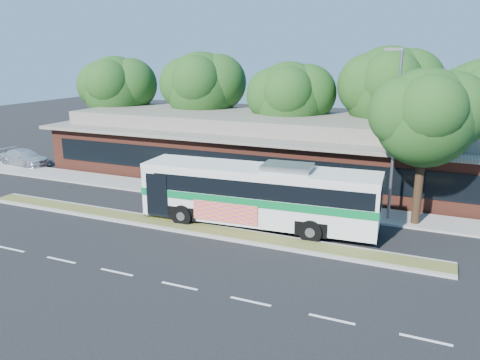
{
  "coord_description": "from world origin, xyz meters",
  "views": [
    {
      "loc": [
        11.73,
        -19.25,
        8.76
      ],
      "look_at": [
        1.8,
        3.75,
        2.0
      ],
      "focal_mm": 35.0,
      "sensor_mm": 36.0,
      "label": 1
    }
  ],
  "objects": [
    {
      "name": "median_strip",
      "position": [
        0.0,
        0.6,
        0.07
      ],
      "size": [
        26.0,
        1.1,
        0.15
      ],
      "primitive_type": "cube",
      "color": "#4C5524",
      "rests_on": "ground"
    },
    {
      "name": "sedan",
      "position": [
        -19.0,
        7.8,
        0.66
      ],
      "size": [
        4.71,
        2.33,
        1.32
      ],
      "primitive_type": "imported",
      "rotation": [
        0.0,
        0.0,
        1.46
      ],
      "color": "silver",
      "rests_on": "ground"
    },
    {
      "name": "tree_bg_b",
      "position": [
        -6.57,
        16.14,
        6.14
      ],
      "size": [
        6.69,
        6.0,
        9.0
      ],
      "color": "black",
      "rests_on": "ground"
    },
    {
      "name": "tree_bg_d",
      "position": [
        8.45,
        16.15,
        6.42
      ],
      "size": [
        6.91,
        6.2,
        9.37
      ],
      "color": "black",
      "rests_on": "ground"
    },
    {
      "name": "sidewalk",
      "position": [
        0.0,
        6.4,
        0.06
      ],
      "size": [
        44.0,
        2.6,
        0.12
      ],
      "primitive_type": "cube",
      "color": "gray",
      "rests_on": "ground"
    },
    {
      "name": "lamp_post",
      "position": [
        9.56,
        6.0,
        4.9
      ],
      "size": [
        0.93,
        0.18,
        9.07
      ],
      "color": "slate",
      "rests_on": "ground"
    },
    {
      "name": "parking_lot",
      "position": [
        -18.0,
        10.0,
        0.01
      ],
      "size": [
        14.0,
        12.0,
        0.01
      ],
      "primitive_type": "cube",
      "color": "black",
      "rests_on": "ground"
    },
    {
      "name": "sidewalk_tree",
      "position": [
        11.36,
        5.96,
        5.78
      ],
      "size": [
        5.53,
        4.96,
        8.15
      ],
      "color": "black",
      "rests_on": "ground"
    },
    {
      "name": "plaza_building",
      "position": [
        0.0,
        12.99,
        2.13
      ],
      "size": [
        33.2,
        11.2,
        4.45
      ],
      "color": "#5D291D",
      "rests_on": "ground"
    },
    {
      "name": "transit_bus",
      "position": [
        3.46,
        2.4,
        1.93
      ],
      "size": [
        12.46,
        3.43,
        3.46
      ],
      "rotation": [
        0.0,
        0.0,
        0.06
      ],
      "color": "silver",
      "rests_on": "ground"
    },
    {
      "name": "tree_bg_c",
      "position": [
        1.4,
        15.13,
        5.59
      ],
      "size": [
        6.24,
        5.6,
        8.26
      ],
      "color": "black",
      "rests_on": "ground"
    },
    {
      "name": "tree_bg_a",
      "position": [
        -14.58,
        15.14,
        5.87
      ],
      "size": [
        6.47,
        5.8,
        8.63
      ],
      "color": "black",
      "rests_on": "ground"
    },
    {
      "name": "ground",
      "position": [
        0.0,
        0.0,
        0.0
      ],
      "size": [
        120.0,
        120.0,
        0.0
      ],
      "primitive_type": "plane",
      "color": "black",
      "rests_on": "ground"
    }
  ]
}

